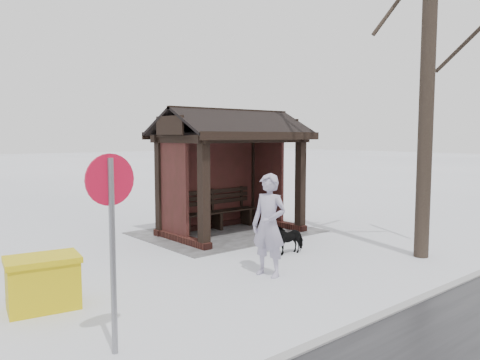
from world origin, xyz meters
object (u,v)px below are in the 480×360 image
(bus_shelter, at_px, (228,147))
(grit_bin, at_px, (43,282))
(road_sign, at_px, (111,210))
(pedestrian, at_px, (269,225))
(dog, at_px, (287,238))

(bus_shelter, xyz_separation_m, grit_bin, (5.25, 2.42, -1.78))
(bus_shelter, xyz_separation_m, road_sign, (5.07, 4.32, -0.54))
(bus_shelter, relative_size, road_sign, 1.61)
(pedestrian, xyz_separation_m, grit_bin, (3.51, -0.89, -0.51))
(grit_bin, bearing_deg, bus_shelter, -145.86)
(dog, bearing_deg, grit_bin, -86.20)
(grit_bin, distance_m, road_sign, 2.28)
(bus_shelter, height_order, pedestrian, bus_shelter)
(bus_shelter, bearing_deg, pedestrian, 62.35)
(pedestrian, distance_m, dog, 1.75)
(dog, distance_m, grit_bin, 4.90)
(grit_bin, xyz_separation_m, road_sign, (-0.17, 1.90, 1.24))
(bus_shelter, bearing_deg, road_sign, 40.42)
(bus_shelter, distance_m, dog, 3.06)
(grit_bin, bearing_deg, dog, -170.46)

